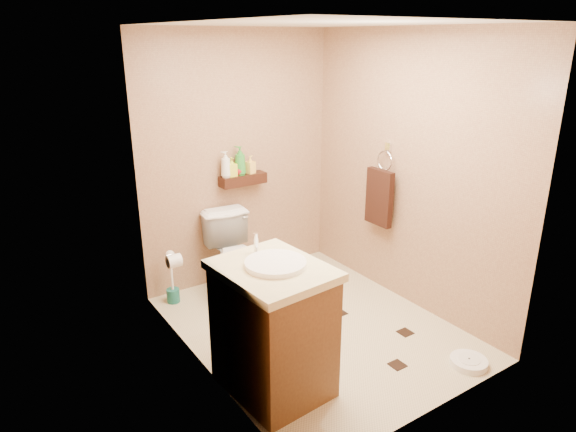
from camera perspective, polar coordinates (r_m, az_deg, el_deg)
ground at (r=4.43m, az=2.92°, el=-12.19°), size 2.50×2.50×0.00m
wall_back at (r=4.96m, az=-5.53°, el=6.26°), size 2.00×0.04×2.40m
wall_front at (r=3.09m, az=17.27°, el=-2.75°), size 2.00×0.04×2.40m
wall_left at (r=3.46m, az=-10.16°, el=0.19°), size 0.04×2.50×2.40m
wall_right at (r=4.59m, az=13.28°, el=4.76°), size 0.04×2.50×2.40m
ceiling at (r=3.78m, az=3.58°, el=20.58°), size 2.00×2.50×0.02m
wall_shelf at (r=4.94m, az=-5.02°, el=4.06°), size 0.46×0.14×0.10m
floor_accents at (r=4.40m, az=3.90°, el=-12.40°), size 1.22×1.42×0.01m
toilet at (r=4.75m, az=-5.59°, el=-4.67°), size 0.51×0.81×0.78m
vanity at (r=3.52m, az=-1.64°, el=-12.25°), size 0.68×0.80×1.07m
bathroom_scale at (r=4.19m, az=19.44°, el=-15.05°), size 0.35×0.35×0.06m
toilet_brush at (r=4.83m, az=-12.73°, el=-7.40°), size 0.12×0.12×0.51m
towel_ring at (r=4.77m, az=10.16°, el=2.33°), size 0.12×0.30×0.76m
toilet_paper at (r=4.26m, az=-12.55°, el=-4.90°), size 0.12×0.11×0.12m
bottle_a at (r=4.81m, az=-6.93°, el=5.72°), size 0.12×0.12×0.25m
bottle_b at (r=4.85m, az=-6.27°, el=5.45°), size 0.08×0.08×0.18m
bottle_c at (r=4.89m, az=-5.44°, el=5.28°), size 0.12×0.12×0.13m
bottle_d at (r=4.88m, az=-5.34°, el=6.14°), size 0.15×0.15×0.28m
bottle_e at (r=4.94m, az=-4.21°, el=5.72°), size 0.10×0.09×0.17m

